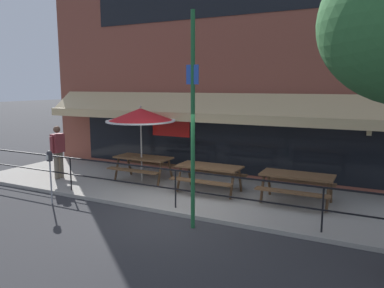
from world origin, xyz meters
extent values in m
plane|color=#2D2D30|center=(0.00, 0.00, 0.00)|extent=(120.00, 120.00, 0.00)
cube|color=#9E998E|center=(0.00, 2.00, 0.05)|extent=(15.00, 4.00, 0.10)
cube|color=brown|center=(0.00, 4.25, 4.14)|extent=(15.00, 0.50, 8.28)
cube|color=black|center=(0.00, 3.99, 1.35)|extent=(12.00, 0.02, 2.30)
cube|color=red|center=(-2.25, 3.97, 1.65)|extent=(1.50, 0.02, 0.70)
cube|color=tan|center=(0.00, 3.45, 2.50)|extent=(13.80, 0.92, 0.70)
cube|color=tan|center=(0.00, 2.94, 2.10)|extent=(13.80, 0.08, 0.28)
cube|color=black|center=(4.12, 3.86, 2.03)|extent=(0.04, 0.28, 0.04)
cube|color=black|center=(4.12, 3.72, 1.85)|extent=(0.18, 0.18, 0.28)
cube|color=beige|center=(4.12, 3.72, 1.85)|extent=(0.13, 0.19, 0.20)
cylinder|color=black|center=(-3.45, 0.30, 0.57)|extent=(0.04, 0.04, 0.95)
cylinder|color=black|center=(0.00, 0.30, 0.57)|extent=(0.04, 0.04, 0.95)
cylinder|color=black|center=(3.45, 0.30, 0.57)|extent=(0.04, 0.04, 0.95)
cube|color=black|center=(0.00, 0.30, 1.05)|extent=(13.80, 0.04, 0.04)
cube|color=black|center=(0.00, 0.30, 0.57)|extent=(13.80, 0.03, 0.03)
cube|color=brown|center=(-2.23, 2.19, 0.84)|extent=(1.80, 0.80, 0.05)
cube|color=brown|center=(-2.23, 1.61, 0.54)|extent=(1.80, 0.26, 0.04)
cube|color=brown|center=(-2.23, 2.77, 0.54)|extent=(1.80, 0.26, 0.04)
cylinder|color=#48311E|center=(-1.43, 1.87, 0.47)|extent=(0.07, 0.30, 0.73)
cylinder|color=#48311E|center=(-1.43, 2.51, 0.47)|extent=(0.07, 0.30, 0.73)
cylinder|color=#48311E|center=(-3.03, 1.87, 0.47)|extent=(0.07, 0.30, 0.73)
cylinder|color=#48311E|center=(-3.03, 2.51, 0.47)|extent=(0.07, 0.30, 0.73)
cube|color=brown|center=(0.18, 1.94, 0.84)|extent=(1.80, 0.80, 0.05)
cube|color=brown|center=(0.18, 1.36, 0.54)|extent=(1.80, 0.26, 0.04)
cube|color=brown|center=(0.18, 2.52, 0.54)|extent=(1.80, 0.26, 0.04)
cylinder|color=#48311E|center=(0.98, 1.62, 0.47)|extent=(0.07, 0.30, 0.73)
cylinder|color=#48311E|center=(0.98, 2.26, 0.47)|extent=(0.07, 0.30, 0.73)
cylinder|color=#48311E|center=(-0.62, 1.62, 0.47)|extent=(0.07, 0.30, 0.73)
cylinder|color=#48311E|center=(-0.62, 2.26, 0.47)|extent=(0.07, 0.30, 0.73)
cube|color=brown|center=(2.58, 2.01, 0.84)|extent=(1.80, 0.80, 0.05)
cube|color=brown|center=(2.58, 1.43, 0.54)|extent=(1.80, 0.26, 0.04)
cube|color=brown|center=(2.58, 2.59, 0.54)|extent=(1.80, 0.26, 0.04)
cylinder|color=#48311E|center=(3.38, 1.70, 0.47)|extent=(0.07, 0.30, 0.73)
cylinder|color=#48311E|center=(3.38, 2.33, 0.47)|extent=(0.07, 0.30, 0.73)
cylinder|color=#48311E|center=(1.78, 1.70, 0.47)|extent=(0.07, 0.30, 0.73)
cylinder|color=#48311E|center=(1.78, 2.33, 0.47)|extent=(0.07, 0.30, 0.73)
cylinder|color=#B7B2A8|center=(-2.23, 2.10, 1.25)|extent=(0.04, 0.04, 2.30)
cone|color=red|center=(-2.23, 2.10, 2.20)|extent=(2.10, 2.10, 0.42)
cylinder|color=white|center=(-2.23, 2.10, 2.01)|extent=(2.14, 2.14, 0.06)
sphere|color=#B7B2A8|center=(-2.23, 2.10, 2.44)|extent=(0.07, 0.07, 0.07)
cylinder|color=#665B4C|center=(-4.84, 1.08, 0.53)|extent=(0.15, 0.15, 0.86)
cylinder|color=#665B4C|center=(-4.85, 1.28, 0.53)|extent=(0.15, 0.15, 0.86)
cube|color=maroon|center=(-4.85, 1.18, 1.26)|extent=(0.26, 0.41, 0.60)
cylinder|color=maroon|center=(-4.83, 0.92, 1.23)|extent=(0.10, 0.10, 0.54)
cylinder|color=maroon|center=(-4.86, 1.44, 1.23)|extent=(0.10, 0.10, 0.54)
sphere|color=brown|center=(-4.85, 1.18, 1.70)|extent=(0.22, 0.22, 0.22)
cylinder|color=gray|center=(-3.23, -0.62, 0.57)|extent=(0.04, 0.04, 1.15)
cylinder|color=#2D2D33|center=(-3.23, -0.62, 1.25)|extent=(0.15, 0.15, 0.20)
sphere|color=#2D2D33|center=(-3.23, -0.62, 1.35)|extent=(0.14, 0.14, 0.14)
cube|color=silver|center=(-3.23, -0.70, 1.26)|extent=(0.08, 0.01, 0.13)
cylinder|color=#1E6033|center=(0.86, -0.45, 2.30)|extent=(0.09, 0.09, 4.60)
cube|color=blue|center=(0.86, -0.47, 3.31)|extent=(0.28, 0.02, 0.40)
camera|label=1|loc=(4.39, -7.45, 3.10)|focal=35.00mm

